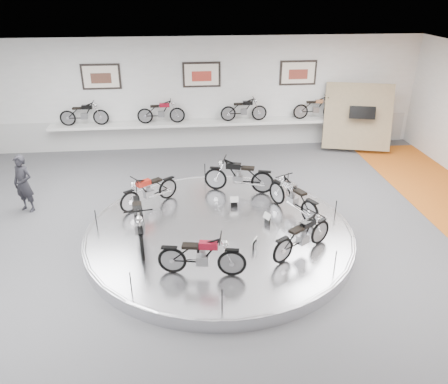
{
  "coord_description": "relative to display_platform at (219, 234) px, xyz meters",
  "views": [
    {
      "loc": [
        -0.81,
        -8.77,
        5.69
      ],
      "look_at": [
        0.15,
        0.6,
        1.13
      ],
      "focal_mm": 35.0,
      "sensor_mm": 36.0,
      "label": 1
    }
  ],
  "objects": [
    {
      "name": "poster_right",
      "position": [
        3.5,
        6.66,
        2.55
      ],
      "size": [
        1.35,
        0.06,
        0.88
      ],
      "primitive_type": "cube",
      "color": "#F0E1CD",
      "rests_on": "wall_back"
    },
    {
      "name": "floor",
      "position": [
        0.0,
        -0.3,
        -0.15
      ],
      "size": [
        16.0,
        16.0,
        0.0
      ],
      "primitive_type": "plane",
      "color": "#4D4D4F",
      "rests_on": "ground"
    },
    {
      "name": "poster_center",
      "position": [
        0.0,
        6.66,
        2.55
      ],
      "size": [
        1.35,
        0.06,
        0.88
      ],
      "primitive_type": "cube",
      "color": "#F0E1CD",
      "rests_on": "wall_back"
    },
    {
      "name": "bike_b",
      "position": [
        0.74,
        2.01,
        0.64
      ],
      "size": [
        1.77,
        1.04,
        0.99
      ],
      "primitive_type": null,
      "rotation": [
        0.0,
        0.0,
        2.86
      ],
      "color": "black",
      "rests_on": "display_platform"
    },
    {
      "name": "platform_rim",
      "position": [
        0.0,
        0.0,
        0.12
      ],
      "size": [
        6.4,
        6.4,
        0.1
      ],
      "primitive_type": "torus",
      "color": "#B2B2BA",
      "rests_on": "display_platform"
    },
    {
      "name": "visitor",
      "position": [
        -5.08,
        2.04,
        0.65
      ],
      "size": [
        0.69,
        0.59,
        1.59
      ],
      "primitive_type": "imported",
      "rotation": [
        0.0,
        0.0,
        -0.44
      ],
      "color": "black",
      "rests_on": "floor"
    },
    {
      "name": "shelf_bike_b",
      "position": [
        -1.5,
        6.4,
        1.27
      ],
      "size": [
        1.22,
        0.43,
        0.73
      ],
      "primitive_type": null,
      "color": "maroon",
      "rests_on": "shelf"
    },
    {
      "name": "wall_back",
      "position": [
        0.0,
        6.7,
        1.85
      ],
      "size": [
        16.0,
        0.0,
        16.0
      ],
      "primitive_type": "plane",
      "rotation": [
        1.57,
        0.0,
        0.0
      ],
      "color": "white",
      "rests_on": "floor"
    },
    {
      "name": "ceiling",
      "position": [
        0.0,
        -0.3,
        3.85
      ],
      "size": [
        16.0,
        16.0,
        0.0
      ],
      "primitive_type": "plane",
      "rotation": [
        3.14,
        0.0,
        0.0
      ],
      "color": "white",
      "rests_on": "wall_back"
    },
    {
      "name": "bike_a",
      "position": [
        1.94,
        0.58,
        0.62
      ],
      "size": [
        1.22,
        1.68,
        0.94
      ],
      "primitive_type": null,
      "rotation": [
        0.0,
        0.0,
        2.04
      ],
      "color": "#AEACB1",
      "rests_on": "display_platform"
    },
    {
      "name": "bike_c",
      "position": [
        -1.72,
        1.41,
        0.59
      ],
      "size": [
        1.51,
        1.31,
        0.88
      ],
      "primitive_type": null,
      "rotation": [
        0.0,
        0.0,
        3.77
      ],
      "color": "#A81C10",
      "rests_on": "display_platform"
    },
    {
      "name": "shelf_bike_a",
      "position": [
        -4.2,
        6.4,
        1.27
      ],
      "size": [
        1.22,
        0.43,
        0.73
      ],
      "primitive_type": null,
      "color": "black",
      "rests_on": "shelf"
    },
    {
      "name": "bike_f",
      "position": [
        1.7,
        -1.22,
        0.59
      ],
      "size": [
        1.55,
        1.26,
        0.88
      ],
      "primitive_type": null,
      "rotation": [
        0.0,
        0.0,
        6.86
      ],
      "color": "black",
      "rests_on": "display_platform"
    },
    {
      "name": "shelf_bike_c",
      "position": [
        1.5,
        6.4,
        1.27
      ],
      "size": [
        1.22,
        0.43,
        0.73
      ],
      "primitive_type": null,
      "color": "black",
      "rests_on": "shelf"
    },
    {
      "name": "shelf_bike_d",
      "position": [
        4.2,
        6.4,
        1.27
      ],
      "size": [
        1.22,
        0.43,
        0.73
      ],
      "primitive_type": null,
      "color": "#AEACB1",
      "rests_on": "shelf"
    },
    {
      "name": "bike_e",
      "position": [
        -0.51,
        -1.77,
        0.6
      ],
      "size": [
        1.6,
        0.81,
        0.9
      ],
      "primitive_type": null,
      "rotation": [
        0.0,
        0.0,
        6.1
      ],
      "color": "maroon",
      "rests_on": "display_platform"
    },
    {
      "name": "dado_band",
      "position": [
        0.0,
        6.68,
        0.4
      ],
      "size": [
        15.68,
        0.04,
        1.1
      ],
      "primitive_type": "cube",
      "color": "#BCBCBA",
      "rests_on": "floor"
    },
    {
      "name": "shelf",
      "position": [
        0.0,
        6.4,
        0.85
      ],
      "size": [
        11.0,
        0.55,
        0.1
      ],
      "primitive_type": "cube",
      "color": "silver",
      "rests_on": "wall_back"
    },
    {
      "name": "poster_left",
      "position": [
        -3.5,
        6.66,
        2.55
      ],
      "size": [
        1.35,
        0.06,
        0.88
      ],
      "primitive_type": "cube",
      "color": "#F0E1CD",
      "rests_on": "wall_back"
    },
    {
      "name": "display_platform",
      "position": [
        0.0,
        0.0,
        0.0
      ],
      "size": [
        6.4,
        6.4,
        0.3
      ],
      "primitive_type": "cylinder",
      "color": "silver",
      "rests_on": "floor"
    },
    {
      "name": "display_panel",
      "position": [
        5.6,
        5.8,
        1.1
      ],
      "size": [
        2.56,
        1.52,
        2.3
      ],
      "primitive_type": "cube",
      "rotation": [
        -0.35,
        0.0,
        -0.26
      ],
      "color": "#95805C",
      "rests_on": "floor"
    },
    {
      "name": "bike_d",
      "position": [
        -1.85,
        -0.42,
        0.68
      ],
      "size": [
        0.88,
        1.87,
        1.06
      ],
      "primitive_type": null,
      "rotation": [
        0.0,
        0.0,
        4.85
      ],
      "color": "black",
      "rests_on": "display_platform"
    }
  ]
}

